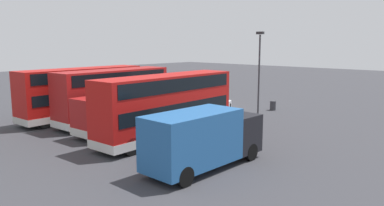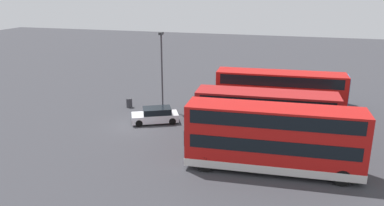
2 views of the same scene
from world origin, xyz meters
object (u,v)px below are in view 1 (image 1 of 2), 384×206
(bus_single_deck_second, at_px, (140,109))
(box_truck_blue, at_px, (203,138))
(car_hatchback_silver, at_px, (219,105))
(bus_double_decker_near_end, at_px, (167,105))
(lamp_post_tall, at_px, (259,67))
(bus_double_decker_fourth, at_px, (83,92))
(bus_double_decker_third, at_px, (114,94))
(waste_bin_yellow, at_px, (273,106))

(bus_single_deck_second, height_order, box_truck_blue, box_truck_blue)
(bus_single_deck_second, height_order, car_hatchback_silver, bus_single_deck_second)
(bus_double_decker_near_end, relative_size, box_truck_blue, 1.57)
(bus_single_deck_second, bearing_deg, lamp_post_tall, -109.44)
(bus_single_deck_second, height_order, bus_double_decker_fourth, bus_double_decker_fourth)
(bus_double_decker_near_end, distance_m, lamp_post_tall, 11.78)
(bus_single_deck_second, relative_size, bus_double_decker_third, 1.06)
(waste_bin_yellow, bearing_deg, box_truck_blue, 109.84)
(bus_double_decker_near_end, bearing_deg, lamp_post_tall, -90.12)
(bus_single_deck_second, relative_size, box_truck_blue, 1.49)
(bus_double_decker_near_end, xyz_separation_m, lamp_post_tall, (-0.02, -11.58, 2.12))
(car_hatchback_silver, bearing_deg, waste_bin_yellow, -129.78)
(car_hatchback_silver, distance_m, lamp_post_tall, 5.70)
(box_truck_blue, relative_size, waste_bin_yellow, 7.90)
(car_hatchback_silver, bearing_deg, bus_double_decker_near_end, 110.75)
(car_hatchback_silver, xyz_separation_m, lamp_post_tall, (-4.10, -0.81, 3.87))
(bus_single_deck_second, bearing_deg, waste_bin_yellow, -103.09)
(box_truck_blue, bearing_deg, bus_double_decker_third, -15.27)
(bus_single_deck_second, xyz_separation_m, bus_double_decker_fourth, (6.98, 0.91, 0.83))
(car_hatchback_silver, bearing_deg, bus_single_deck_second, 91.37)
(bus_double_decker_third, bearing_deg, car_hatchback_silver, -107.60)
(bus_single_deck_second, distance_m, lamp_post_tall, 11.97)
(box_truck_blue, bearing_deg, waste_bin_yellow, -70.16)
(bus_double_decker_third, relative_size, bus_double_decker_fourth, 0.90)
(bus_double_decker_third, distance_m, box_truck_blue, 13.89)
(box_truck_blue, bearing_deg, bus_double_decker_near_end, -26.69)
(bus_single_deck_second, bearing_deg, bus_double_decker_fourth, 7.46)
(lamp_post_tall, bearing_deg, waste_bin_yellow, -81.87)
(bus_double_decker_near_end, bearing_deg, waste_bin_yellow, -88.19)
(bus_double_decker_near_end, relative_size, bus_single_deck_second, 1.05)
(bus_double_decker_near_end, height_order, bus_double_decker_third, same)
(bus_single_deck_second, distance_m, bus_double_decker_third, 3.57)
(bus_double_decker_fourth, distance_m, car_hatchback_silver, 13.05)
(bus_double_decker_third, distance_m, lamp_post_tall, 13.38)
(bus_double_decker_fourth, bearing_deg, waste_bin_yellow, -123.94)
(bus_double_decker_third, relative_size, box_truck_blue, 1.42)
(box_truck_blue, bearing_deg, bus_single_deck_second, -20.45)
(lamp_post_tall, bearing_deg, box_truck_blue, 112.45)
(bus_double_decker_near_end, bearing_deg, bus_double_decker_fourth, 1.43)
(bus_double_decker_near_end, height_order, waste_bin_yellow, bus_double_decker_near_end)
(lamp_post_tall, bearing_deg, car_hatchback_silver, 11.23)
(car_hatchback_silver, relative_size, waste_bin_yellow, 4.81)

